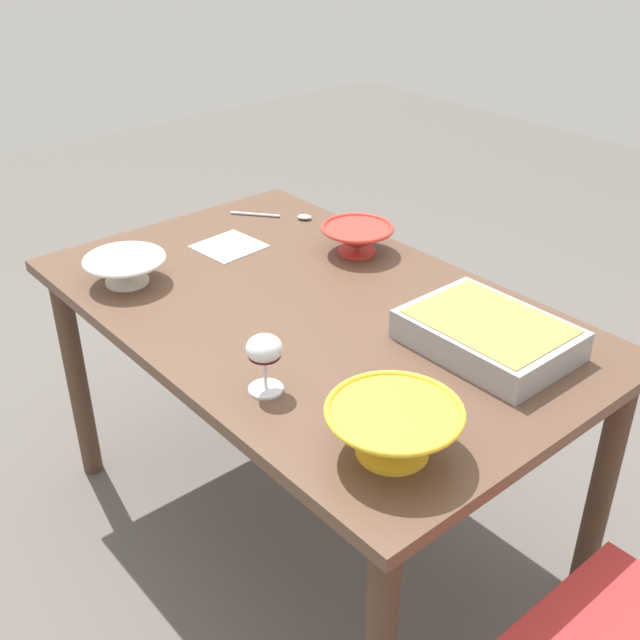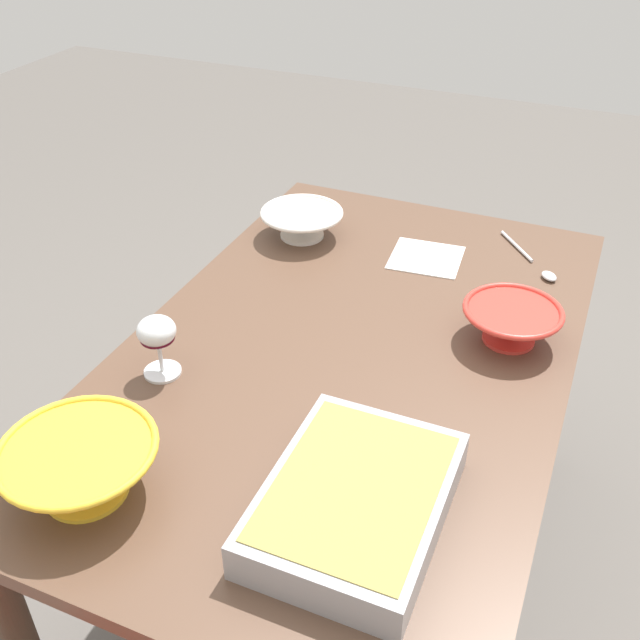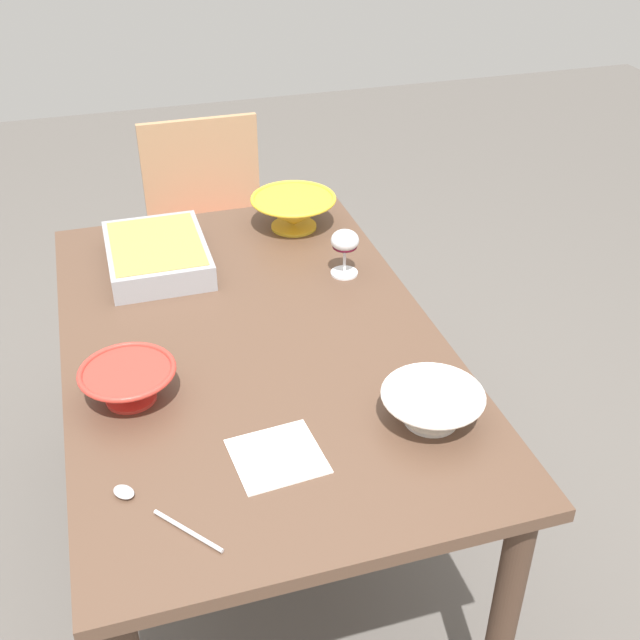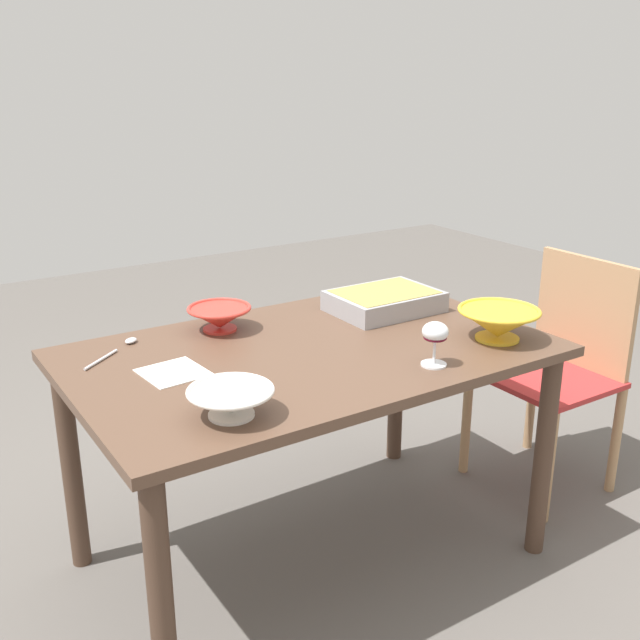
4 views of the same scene
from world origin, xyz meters
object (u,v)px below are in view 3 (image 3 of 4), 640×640
serving_spoon (146,505)px  casserole_dish (157,253)px  chair (211,232)px  mixing_bowl (129,382)px  serving_bowl (294,211)px  wine_glass (345,244)px  small_bowl (432,404)px  dining_table (253,368)px  napkin (277,456)px

serving_spoon → casserole_dish: bearing=171.5°
chair → mixing_bowl: size_ratio=4.25×
chair → serving_bowl: 0.64m
chair → serving_spoon: bearing=-13.7°
serving_spoon → wine_glass: bearing=139.0°
casserole_dish → small_bowl: bearing=29.2°
wine_glass → casserole_dish: size_ratio=0.36×
chair → casserole_dish: size_ratio=2.44×
chair → serving_spoon: (1.53, -0.37, 0.26)m
wine_glass → serving_bowl: 0.31m
dining_table → napkin: napkin is taller
wine_glass → serving_spoon: bearing=-41.0°
dining_table → serving_bowl: (-0.52, 0.25, 0.15)m
chair → napkin: 1.50m
casserole_dish → small_bowl: (0.80, 0.45, 0.00)m
wine_glass → napkin: 0.72m
mixing_bowl → serving_bowl: size_ratio=0.81×
small_bowl → mixing_bowl: bearing=-113.2°
mixing_bowl → napkin: size_ratio=1.21×
dining_table → small_bowl: 0.51m
small_bowl → serving_spoon: (0.07, -0.58, -0.03)m
casserole_dish → dining_table: bearing=22.4°
serving_bowl → napkin: size_ratio=1.49×
serving_bowl → serving_spoon: (1.00, -0.54, -0.05)m
dining_table → napkin: bearing=-5.8°
wine_glass → mixing_bowl: bearing=-58.1°
small_bowl → casserole_dish: bearing=-150.8°
wine_glass → casserole_dish: wine_glass is taller
small_bowl → napkin: bearing=-87.6°
dining_table → casserole_dish: size_ratio=3.96×
chair → napkin: bearing=-4.5°
dining_table → wine_glass: 0.41m
small_bowl → serving_bowl: 0.92m
chair → napkin: size_ratio=5.14×
casserole_dish → mixing_bowl: mixing_bowl is taller
dining_table → serving_bowl: 0.60m
wine_glass → napkin: bearing=-28.6°
mixing_bowl → small_bowl: mixing_bowl is taller
napkin → serving_spoon: bearing=-76.9°
wine_glass → serving_bowl: (-0.30, -0.06, -0.03)m
small_bowl → wine_glass: bearing=178.2°
serving_bowl → serving_spoon: 1.13m
casserole_dish → napkin: bearing=8.6°
dining_table → small_bowl: small_bowl is taller
dining_table → serving_spoon: 0.57m
small_bowl → serving_bowl: size_ratio=0.84×
chair → small_bowl: bearing=8.2°
chair → serving_bowl: bearing=17.9°
wine_glass → serving_bowl: wine_glass is taller
chair → serving_bowl: chair is taller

